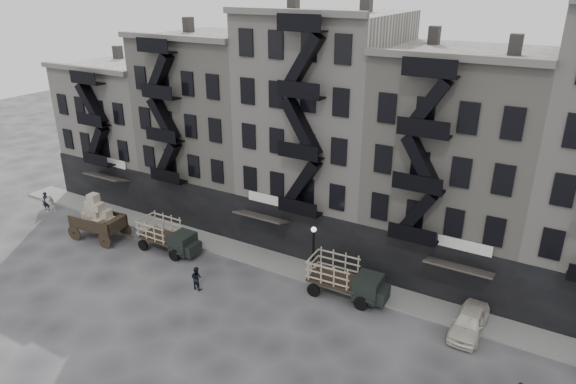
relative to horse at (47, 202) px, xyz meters
The scene contains 14 objects.
ground 22.84m from the horse, ahead, with size 140.00×140.00×0.00m, color #38383A.
sidewalk 22.95m from the horse, ahead, with size 55.00×2.50×0.15m, color slate.
building_west 10.43m from the horse, 72.07° to the left, with size 10.00×11.35×13.20m.
building_midwest 16.80m from the horse, 34.01° to the left, with size 10.00×11.35×16.20m.
building_center 25.54m from the horse, 20.74° to the left, with size 10.00×11.35×18.20m.
building_mideast 34.56m from the horse, 14.75° to the left, with size 10.00×11.35×16.20m.
lamp_post 25.90m from the horse, ahead, with size 0.36×0.36×4.28m.
horse is the anchor object (origin of this frame).
wagon 8.15m from the horse, ahead, with size 4.53×2.69×3.69m.
stake_truck_west 14.26m from the horse, ahead, with size 5.00×2.12×2.49m.
stake_truck_east 28.32m from the horse, ahead, with size 5.25×2.35×2.59m.
car_east 36.06m from the horse, ahead, with size 1.69×4.20×1.43m, color beige.
pedestrian_west 0.22m from the horse, 156.56° to the left, with size 0.63×0.42×1.73m, color black.
pedestrian_mid 19.65m from the horse, ahead, with size 0.79×0.62×1.63m, color black.
Camera 1 is at (16.49, -23.90, 19.06)m, focal length 32.00 mm.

